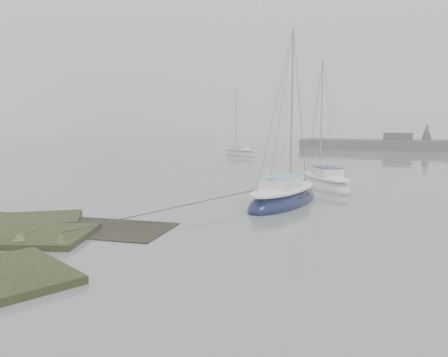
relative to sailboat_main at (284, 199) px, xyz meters
The scene contains 5 objects.
ground 18.59m from the sailboat_main, 104.25° to the left, with size 160.00×160.00×0.00m, color slate.
sailboat_main is the anchor object (origin of this frame).
sailboat_white 6.34m from the sailboat_main, 80.41° to the left, with size 4.81×6.03×8.34m.
sailboat_far_a 32.43m from the sailboat_main, 112.87° to the left, with size 6.07×5.33×8.64m.
sailboat_far_c 50.93m from the sailboat_main, 94.51° to the left, with size 5.14×2.73×6.91m.
Camera 1 is at (9.40, -8.47, 3.91)m, focal length 35.00 mm.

